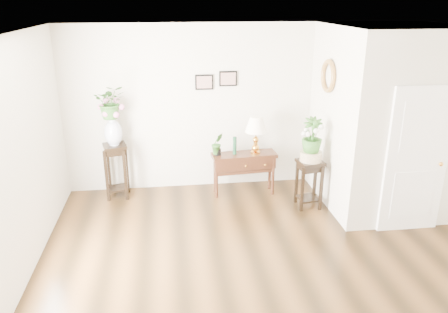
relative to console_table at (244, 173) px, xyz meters
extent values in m
cube|color=#4E3115|center=(0.04, -2.30, -0.36)|extent=(6.00, 5.50, 0.02)
cube|color=white|center=(0.04, -2.30, 2.44)|extent=(6.00, 5.50, 0.02)
cube|color=silver|center=(0.04, 0.45, 1.04)|extent=(6.00, 0.02, 2.80)
cube|color=silver|center=(-2.96, -2.30, 1.04)|extent=(0.02, 5.50, 2.80)
cube|color=silver|center=(2.14, -0.52, 1.04)|extent=(1.80, 1.95, 2.80)
cube|color=white|center=(2.14, -1.52, 0.69)|extent=(0.90, 0.05, 2.10)
cube|color=black|center=(-0.61, 0.43, 1.49)|extent=(0.30, 0.02, 0.25)
cube|color=black|center=(-0.21, 0.43, 1.54)|extent=(0.30, 0.02, 0.25)
torus|color=#AF6F3B|center=(1.20, -0.40, 1.69)|extent=(0.07, 0.51, 0.51)
cube|color=black|center=(0.00, 0.00, 0.00)|extent=(1.10, 0.44, 0.72)
cube|color=orange|center=(0.19, 0.00, 0.71)|extent=(0.46, 0.46, 0.63)
cylinder|color=#153E25|center=(-0.16, 0.00, 0.53)|extent=(0.06, 0.06, 0.30)
imported|color=#2C6020|center=(-0.45, 0.00, 0.54)|extent=(0.24, 0.21, 0.36)
cube|color=black|center=(-2.12, 0.15, 0.10)|extent=(0.43, 0.43, 0.92)
imported|color=#2C6020|center=(-2.12, 0.15, 1.23)|extent=(0.53, 0.47, 0.54)
cube|color=black|center=(0.94, -0.63, 0.03)|extent=(0.42, 0.42, 0.78)
cylinder|color=beige|center=(0.94, -0.63, 0.50)|extent=(0.40, 0.40, 0.15)
imported|color=#2C6020|center=(0.94, -0.63, 0.82)|extent=(0.33, 0.33, 0.57)
camera|label=1|loc=(-1.23, -6.75, 2.81)|focal=35.00mm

